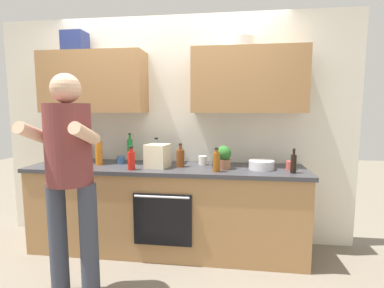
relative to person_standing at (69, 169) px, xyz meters
name	(u,v)px	position (x,y,z in m)	size (l,w,h in m)	color
ground_plane	(166,249)	(0.55, 0.85, -1.04)	(12.00, 12.00, 0.00)	#756B5B
back_wall_unit	(170,108)	(0.55, 1.13, 0.45)	(4.00, 0.38, 2.50)	silver
counter	(166,208)	(0.55, 0.85, -0.59)	(2.84, 0.67, 0.90)	#A37547
person_standing	(69,169)	(0.00, 0.00, 0.00)	(0.49, 0.45, 1.75)	#383D4C
bottle_hotsauce	(131,160)	(0.26, 0.65, -0.04)	(0.07, 0.07, 0.23)	red
bottle_syrup	(216,161)	(1.08, 0.67, -0.04)	(0.07, 0.07, 0.23)	#8C4C14
bottle_soda	(130,150)	(0.11, 1.05, -0.01)	(0.06, 0.06, 0.32)	#198C33
bottle_soy	(293,163)	(1.79, 0.71, -0.05)	(0.05, 0.05, 0.23)	black
bottle_wine	(81,150)	(-0.42, 0.96, -0.01)	(0.08, 0.08, 0.33)	#471419
bottle_water	(156,153)	(0.41, 1.05, -0.03)	(0.07, 0.07, 0.28)	silver
bottle_juice	(99,153)	(-0.17, 0.86, -0.01)	(0.07, 0.07, 0.32)	orange
bottle_vinegar	(180,158)	(0.71, 0.85, -0.05)	(0.08, 0.08, 0.24)	brown
cup_tea	(121,160)	(0.04, 0.94, -0.10)	(0.08, 0.08, 0.08)	#33598C
cup_ceramic	(291,165)	(1.80, 0.87, -0.10)	(0.09, 0.09, 0.08)	#BF4C47
cup_coffee	(203,160)	(0.92, 0.99, -0.09)	(0.09, 0.09, 0.09)	white
mixing_bowl	(261,165)	(1.52, 0.85, -0.10)	(0.25, 0.25, 0.09)	silver
knife_block	(58,152)	(-0.64, 0.86, -0.01)	(0.10, 0.14, 0.31)	brown
potted_herb	(224,157)	(1.15, 0.82, -0.02)	(0.15, 0.15, 0.23)	#9E6647
grocery_bag_rice	(158,156)	(0.48, 0.81, -0.02)	(0.22, 0.22, 0.23)	beige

